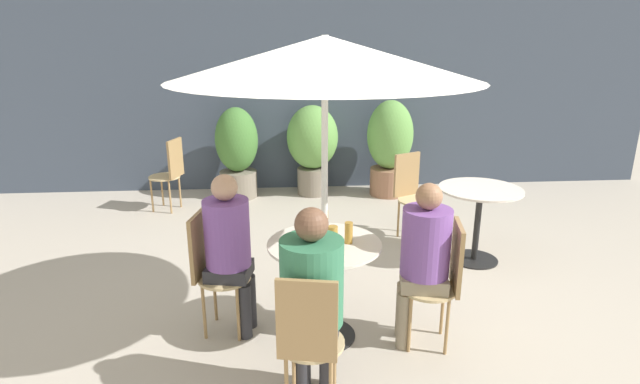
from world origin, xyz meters
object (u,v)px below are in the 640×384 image
(seated_person_1, at_px, (312,292))
(seated_person_2, at_px, (423,252))
(seated_person_0, at_px, (229,242))
(cafe_table_far, at_px, (479,207))
(bistro_chair_2, at_px, (444,275))
(cafe_table_near, at_px, (324,267))
(potted_plant_1, at_px, (313,143))
(beer_glass_3, at_px, (333,239))
(bistro_chair_3, at_px, (171,169))
(bistro_chair_0, at_px, (211,263))
(beer_glass_1, at_px, (324,222))
(beer_glass_0, at_px, (349,233))
(beer_glass_2, at_px, (300,231))
(bistro_chair_4, at_px, (411,189))
(potted_plant_2, at_px, (390,145))
(bistro_chair_1, at_px, (309,335))
(potted_plant_0, at_px, (237,151))
(umbrella, at_px, (325,59))

(seated_person_1, bearing_deg, seated_person_2, -135.02)
(seated_person_0, bearing_deg, cafe_table_far, -53.88)
(bistro_chair_2, distance_m, seated_person_1, 1.09)
(seated_person_2, bearing_deg, cafe_table_near, -90.00)
(potted_plant_1, bearing_deg, beer_glass_3, -91.53)
(bistro_chair_3, height_order, beer_glass_3, beer_glass_3)
(cafe_table_near, bearing_deg, bistro_chair_2, -10.79)
(bistro_chair_0, relative_size, seated_person_1, 0.74)
(seated_person_0, relative_size, beer_glass_1, 6.80)
(cafe_table_far, xyz_separation_m, bistro_chair_0, (-2.42, -1.05, -0.01))
(beer_glass_1, bearing_deg, cafe_table_far, 33.06)
(beer_glass_1, bearing_deg, seated_person_2, -24.16)
(beer_glass_0, relative_size, beer_glass_2, 0.92)
(bistro_chair_0, distance_m, bistro_chair_4, 2.60)
(bistro_chair_2, xyz_separation_m, beer_glass_3, (-0.78, -0.01, 0.29))
(bistro_chair_4, bearing_deg, potted_plant_2, 60.84)
(cafe_table_near, distance_m, bistro_chair_1, 0.83)
(cafe_table_far, height_order, bistro_chair_0, bistro_chair_0)
(bistro_chair_1, relative_size, potted_plant_0, 0.75)
(bistro_chair_3, xyz_separation_m, seated_person_0, (1.01, -2.84, 0.18))
(potted_plant_2, bearing_deg, bistro_chair_4, -93.22)
(bistro_chair_3, bearing_deg, bistro_chair_0, 34.33)
(bistro_chair_4, height_order, potted_plant_2, potted_plant_2)
(potted_plant_1, bearing_deg, seated_person_2, -81.75)
(beer_glass_1, xyz_separation_m, potted_plant_2, (1.19, 3.26, -0.12))
(beer_glass_0, bearing_deg, beer_glass_1, 131.10)
(cafe_table_far, bearing_deg, beer_glass_3, -138.76)
(seated_person_0, bearing_deg, umbrella, -90.00)
(bistro_chair_2, height_order, potted_plant_2, potted_plant_2)
(bistro_chair_3, height_order, potted_plant_2, potted_plant_2)
(bistro_chair_4, distance_m, potted_plant_0, 2.56)
(bistro_chair_0, height_order, potted_plant_2, potted_plant_2)
(bistro_chair_0, relative_size, bistro_chair_2, 1.00)
(cafe_table_near, bearing_deg, cafe_table_far, 36.93)
(bistro_chair_2, xyz_separation_m, beer_glass_1, (-0.81, 0.32, 0.29))
(seated_person_2, height_order, beer_glass_1, seated_person_2)
(bistro_chair_0, height_order, beer_glass_3, beer_glass_3)
(seated_person_0, bearing_deg, seated_person_2, -90.00)
(cafe_table_far, bearing_deg, cafe_table_near, -143.07)
(beer_glass_0, xyz_separation_m, potted_plant_2, (1.03, 3.44, -0.11))
(beer_glass_1, distance_m, beer_glass_2, 0.23)
(beer_glass_0, bearing_deg, cafe_table_near, 175.74)
(seated_person_1, bearing_deg, bistro_chair_2, -140.63)
(bistro_chair_3, height_order, seated_person_2, seated_person_2)
(cafe_table_near, height_order, umbrella, umbrella)
(beer_glass_0, bearing_deg, beer_glass_3, -129.98)
(potted_plant_1, bearing_deg, potted_plant_0, -177.35)
(cafe_table_far, distance_m, potted_plant_0, 3.38)
(beer_glass_2, bearing_deg, potted_plant_2, 68.16)
(cafe_table_near, xyz_separation_m, beer_glass_3, (0.04, -0.16, 0.28))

